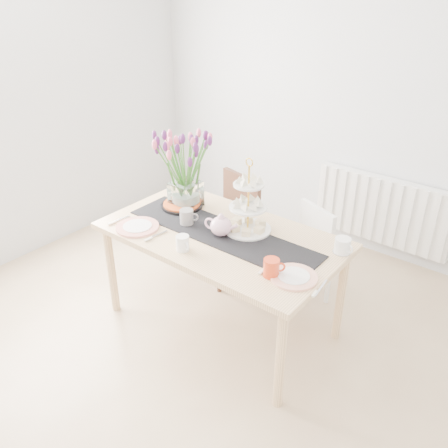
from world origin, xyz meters
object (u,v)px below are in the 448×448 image
Objects in this scene: teapot at (221,226)px; mug_white at (183,243)px; cake_stand at (248,213)px; mug_orange at (271,268)px; chair_brown at (231,219)px; chair_white at (305,248)px; plate_left at (137,227)px; radiator at (382,210)px; tart_tin at (182,205)px; cream_jug at (342,246)px; plate_right at (294,277)px; tulip_vase at (184,157)px; dining_table at (221,243)px; mug_grey at (187,217)px.

teapot reaches higher than mug_white.
cake_stand is 0.55m from mug_orange.
chair_brown is 1.85× the size of cake_stand.
chair_white is 2.58× the size of plate_left.
radiator is 1.85m from mug_orange.
mug_orange is (0.51, -0.18, -0.02)m from teapot.
chair_white is at bearing 35.36° from tart_tin.
chair_white is 1.27m from plate_left.
radiator is at bearing 62.40° from plate_left.
radiator is 5.24× the size of teapot.
cream_jug is (0.23, -1.34, 0.35)m from radiator.
plate_right reaches higher than chair_white.
plate_left is (-0.03, -0.45, -0.38)m from tulip_vase.
plate_right is (-0.09, -0.42, -0.04)m from cream_jug.
cake_stand is at bearing 86.21° from mug_white.
tulip_vase is 7.03× the size of cream_jug.
chair_brown is 3.75× the size of teapot.
teapot is (0.02, -0.03, 0.15)m from dining_table.
tart_tin is at bearing 166.28° from plate_right.
radiator is 1.75m from teapot.
plate_right is at bearing -13.72° from tart_tin.
chair_white is at bearing -103.10° from radiator.
radiator is at bearing 91.16° from mug_white.
chair_brown is 0.79m from teapot.
chair_brown is 8.65× the size of mug_white.
mug_orange is at bearing -51.31° from mug_grey.
radiator is 1.58m from cake_stand.
plate_left is (-1.03, -0.08, -0.05)m from mug_orange.
cake_stand is at bearing -2.34° from tulip_vase.
dining_table is 0.28m from cake_stand.
cake_stand is 1.70× the size of plate_right.
cake_stand is at bearing -104.64° from radiator.
mug_orange is at bearing -51.83° from chair_white.
mug_orange is at bearing -18.48° from tart_tin.
tulip_vase is at bearing -89.07° from chair_brown.
teapot is at bearing 115.34° from mug_orange.
chair_brown reaches higher than plate_right.
mug_orange reaches higher than radiator.
tulip_vase is at bearing 85.74° from plate_left.
mug_orange reaches higher than dining_table.
teapot is 0.55m from mug_orange.
radiator is 1.40m from cream_jug.
mug_orange is at bearing -31.61° from teapot.
tulip_vase is 1.25m from cream_jug.
radiator and chair_white have the same top height.
plate_left is at bearing -85.06° from chair_brown.
cake_stand is at bearing 35.11° from plate_left.
teapot is at bearing -17.07° from tart_tin.
chair_white is 0.97m from mug_grey.
dining_table is 0.15m from teapot.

